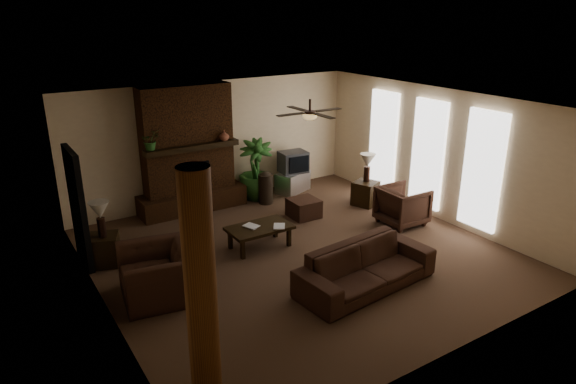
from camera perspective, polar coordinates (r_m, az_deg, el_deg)
room_shell at (r=9.06m, az=1.37°, el=1.06°), size 7.00×7.00×7.00m
fireplace at (r=11.52m, az=-11.02°, el=3.54°), size 2.40×0.70×2.80m
windows at (r=11.42m, az=15.33°, el=4.07°), size 0.08×3.65×2.35m
log_column at (r=5.83m, az=-9.74°, el=-10.43°), size 0.36×0.36×2.80m
doorway at (r=9.58m, az=-22.42°, el=-1.66°), size 0.10×1.00×2.10m
ceiling_fan at (r=9.23m, az=2.45°, el=8.66°), size 1.35×1.35×0.37m
sofa at (r=8.42m, az=8.75°, el=-7.57°), size 2.47×0.92×0.94m
armchair_left at (r=8.28m, az=-14.50°, el=-8.00°), size 0.97×1.33×1.07m
armchair_right at (r=10.97m, az=12.69°, el=-1.30°), size 0.84×0.89×0.90m
coffee_table at (r=9.70m, az=-3.20°, el=-4.18°), size 1.20×0.70×0.43m
ottoman at (r=11.17m, az=1.78°, el=-1.80°), size 0.62×0.62×0.40m
tv_stand at (r=12.70m, az=0.53°, el=1.16°), size 0.97×0.77×0.50m
tv at (r=12.55m, az=0.60°, el=3.37°), size 0.69×0.58×0.52m
floor_vase at (r=11.88m, az=-2.52°, el=0.73°), size 0.34×0.34×0.77m
floor_plant at (r=12.22m, az=-3.59°, el=1.11°), size 1.31×1.63×0.80m
side_table_left at (r=9.68m, az=-19.83°, el=-6.11°), size 0.65×0.65×0.55m
lamp_left at (r=9.36m, az=-20.29°, el=-2.18°), size 0.41×0.41×0.65m
side_table_right at (r=11.96m, az=8.62°, el=-0.14°), size 0.65×0.65×0.55m
lamp_right at (r=11.80m, az=8.86°, el=3.28°), size 0.43×0.43×0.65m
mantel_plant at (r=10.89m, az=-15.12°, el=5.38°), size 0.48×0.51×0.33m
mantel_vase at (r=11.40m, az=-7.14°, el=6.26°), size 0.23×0.24×0.22m
book_a at (r=9.54m, az=-4.57°, el=-3.31°), size 0.21×0.10×0.29m
book_b at (r=9.59m, az=-1.63°, el=-3.12°), size 0.19×0.14×0.29m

